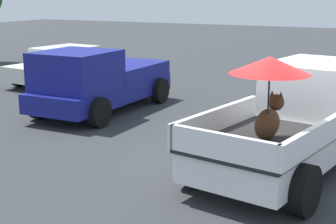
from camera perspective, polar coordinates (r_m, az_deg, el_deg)
ground_plane at (r=9.95m, az=13.41°, el=-6.33°), size 80.00×80.00×0.00m
pickup_truck_main at (r=10.04m, az=14.70°, el=-0.39°), size 5.29×2.93×2.29m
pickup_truck_red at (r=14.23m, az=-7.75°, el=3.47°), size 4.80×2.17×1.80m
parked_sedan_near at (r=19.01m, az=-11.51°, el=5.39°), size 4.47×2.35×1.33m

